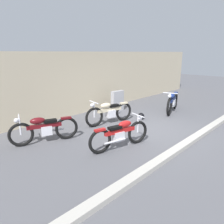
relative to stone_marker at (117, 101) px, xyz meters
The scene contains 9 objects.
ground_plane 2.70m from the stone_marker, 114.42° to the right, with size 40.00×40.00×0.00m, color #56565B.
building_wall 1.74m from the stone_marker, 136.70° to the left, with size 18.00×0.30×2.64m, color beige.
curb_strip 4.19m from the stone_marker, 105.28° to the right, with size 18.00×0.24×0.12m, color #B7B2A8.
stone_marker is the anchor object (origin of this frame).
helmet 1.62m from the stone_marker, 101.16° to the right, with size 0.27×0.27×0.27m, color black.
motorcycle_cream 1.86m from the stone_marker, 147.54° to the right, with size 2.05×0.66×0.93m.
motorcycle_blue 2.48m from the stone_marker, 49.47° to the right, with size 2.13×0.90×0.99m.
motorcycle_maroon 4.27m from the stone_marker, 168.52° to the right, with size 1.91×0.91×0.90m.
motorcycle_red 4.00m from the stone_marker, 136.84° to the right, with size 1.92×0.69×0.88m.
Camera 1 is at (-6.09, -4.03, 2.61)m, focal length 34.81 mm.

